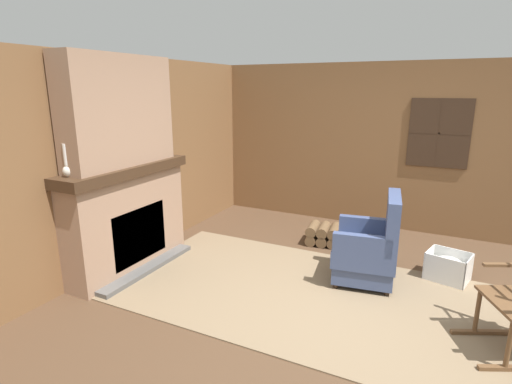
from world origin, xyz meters
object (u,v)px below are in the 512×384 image
firewood_stack (324,234)px  storage_case (129,158)px  oil_lamp_vase (67,165)px  armchair (369,250)px  laundry_basket (448,267)px

firewood_stack → storage_case: (-1.81, -1.54, 1.12)m
storage_case → oil_lamp_vase: bearing=-90.0°
oil_lamp_vase → storage_case: oil_lamp_vase is taller
armchair → oil_lamp_vase: bearing=22.3°
armchair → laundry_basket: 0.89m
laundry_basket → oil_lamp_vase: 4.00m
armchair → firewood_stack: (-0.73, 0.82, -0.23)m
armchair → oil_lamp_vase: oil_lamp_vase is taller
firewood_stack → storage_case: 2.63m
armchair → storage_case: 2.79m
armchair → storage_case: storage_case is taller
laundry_basket → oil_lamp_vase: oil_lamp_vase is taller
storage_case → armchair: bearing=15.6°
armchair → laundry_basket: (0.76, 0.41, -0.20)m
armchair → storage_case: (-2.55, -0.71, 0.90)m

